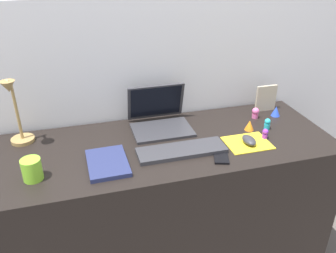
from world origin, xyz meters
name	(u,v)px	position (x,y,z in m)	size (l,w,h in m)	color
back_wall	(151,122)	(0.00, 0.35, 0.69)	(2.82, 0.05, 1.37)	silver
desk	(168,203)	(0.00, 0.00, 0.37)	(1.62, 0.61, 0.74)	black
laptop	(159,117)	(0.01, 0.18, 0.79)	(0.30, 0.26, 0.21)	#333338
keyboard	(182,150)	(0.04, -0.10, 0.75)	(0.41, 0.13, 0.02)	#333338
mousepad	(247,143)	(0.37, -0.10, 0.74)	(0.21, 0.17, 0.00)	yellow
mouse	(249,140)	(0.37, -0.11, 0.76)	(0.06, 0.10, 0.03)	#333338
cell_phone	(221,156)	(0.20, -0.18, 0.74)	(0.06, 0.13, 0.01)	black
desk_lamp	(16,114)	(-0.67, 0.17, 0.90)	(0.11, 0.16, 0.34)	#A5844C
notebook_pad	(108,163)	(-0.30, -0.11, 0.75)	(0.17, 0.24, 0.02)	navy
picture_frame	(266,98)	(0.64, 0.21, 0.81)	(0.12, 0.02, 0.15)	#B2A58C
coffee_mug	(32,169)	(-0.60, -0.13, 0.79)	(0.08, 0.08, 0.09)	#8CDB33
toy_figurine_orange	(249,125)	(0.44, 0.02, 0.77)	(0.05, 0.05, 0.05)	orange
toy_figurine_purple	(265,134)	(0.47, -0.08, 0.77)	(0.03, 0.03, 0.05)	purple
toy_figurine_pink	(255,113)	(0.54, 0.14, 0.77)	(0.04, 0.04, 0.06)	pink
toy_figurine_blue	(276,111)	(0.66, 0.13, 0.77)	(0.05, 0.05, 0.05)	blue
toy_figurine_cyan	(268,124)	(0.53, 0.00, 0.77)	(0.03, 0.03, 0.06)	#28B7CC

